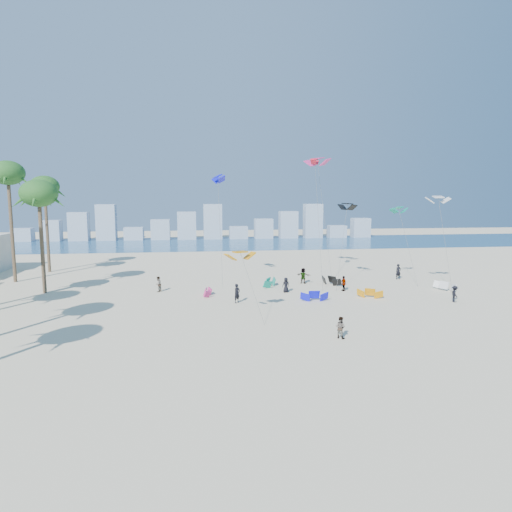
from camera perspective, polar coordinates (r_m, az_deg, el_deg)
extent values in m
plane|color=beige|center=(28.44, -1.71, -13.43)|extent=(220.00, 220.00, 0.00)
plane|color=navy|center=(98.97, -6.08, 1.63)|extent=(220.00, 220.00, 0.00)
imported|color=black|center=(43.31, -2.43, -4.78)|extent=(0.81, 0.77, 1.86)
imported|color=gray|center=(33.34, 10.69, -8.92)|extent=(0.98, 0.98, 1.60)
imported|color=black|center=(48.09, 3.83, -3.70)|extent=(0.83, 0.59, 1.61)
imported|color=gray|center=(49.67, 11.08, -3.44)|extent=(0.62, 1.03, 1.64)
imported|color=black|center=(47.68, 23.97, -4.44)|extent=(0.79, 1.14, 1.62)
imported|color=gray|center=(53.13, 6.03, -2.51)|extent=(1.72, 1.41, 1.84)
imported|color=black|center=(58.26, 17.67, -1.91)|extent=(0.74, 0.53, 1.90)
imported|color=gray|center=(49.40, -12.35, -3.52)|extent=(0.94, 1.01, 1.66)
cylinder|color=#595959|center=(36.49, -0.50, -4.06)|extent=(1.76, 2.19, 5.67)
cylinder|color=#595959|center=(51.52, 10.91, 1.30)|extent=(2.57, 4.45, 9.38)
cylinder|color=#595959|center=(51.13, 22.98, 1.24)|extent=(0.71, 2.68, 10.16)
cylinder|color=#595959|center=(50.99, -4.58, 3.12)|extent=(0.32, 3.44, 12.52)
cylinder|color=#595959|center=(51.31, 7.98, 4.25)|extent=(0.47, 5.99, 14.57)
cylinder|color=#595959|center=(56.06, 8.70, 4.72)|extent=(0.91, 4.58, 14.97)
cylinder|color=#595959|center=(55.09, 18.79, 1.17)|extent=(1.16, 3.46, 8.87)
cylinder|color=brown|center=(52.19, -25.61, 1.42)|extent=(0.40, 0.40, 10.53)
ellipsoid|color=#1F5921|center=(51.96, -25.94, 7.20)|extent=(3.80, 3.80, 2.85)
cylinder|color=brown|center=(60.53, -28.68, 3.13)|extent=(0.40, 0.40, 12.94)
ellipsoid|color=#1F5921|center=(60.48, -29.07, 9.25)|extent=(3.80, 3.80, 2.85)
cylinder|color=brown|center=(66.59, -25.06, 3.06)|extent=(0.40, 0.40, 11.54)
ellipsoid|color=#1F5921|center=(66.45, -25.34, 8.02)|extent=(3.80, 3.80, 2.85)
cube|color=#9EADBF|center=(115.63, -27.56, 2.41)|extent=(4.40, 3.00, 3.00)
cube|color=#9EADBF|center=(113.61, -24.64, 2.96)|extent=(4.40, 3.00, 4.80)
cube|color=#9EADBF|center=(111.90, -21.62, 3.52)|extent=(4.40, 3.00, 6.60)
cube|color=#9EADBF|center=(110.52, -18.52, 4.08)|extent=(4.40, 3.00, 8.40)
cube|color=#9EADBF|center=(109.71, -15.28, 2.77)|extent=(4.40, 3.00, 3.00)
cube|color=#9EADBF|center=(109.00, -12.06, 3.31)|extent=(4.40, 3.00, 4.80)
cube|color=#9EADBF|center=(108.65, -8.80, 3.85)|extent=(4.40, 3.00, 6.60)
cube|color=#9EADBF|center=(108.65, -5.53, 4.38)|extent=(4.40, 3.00, 8.40)
cube|color=#9EADBF|center=(109.25, -2.26, 3.01)|extent=(4.40, 3.00, 3.00)
cube|color=#9EADBF|center=(109.94, 0.96, 3.51)|extent=(4.40, 3.00, 4.80)
cube|color=#9EADBF|center=(110.98, 4.14, 4.00)|extent=(4.40, 3.00, 6.60)
cube|color=#9EADBF|center=(112.37, 7.25, 4.46)|extent=(4.40, 3.00, 8.40)
cube|color=#9EADBF|center=(114.29, 10.24, 3.10)|extent=(4.40, 3.00, 3.00)
cube|color=#9EADBF|center=(116.29, 13.16, 3.54)|extent=(4.40, 3.00, 4.80)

